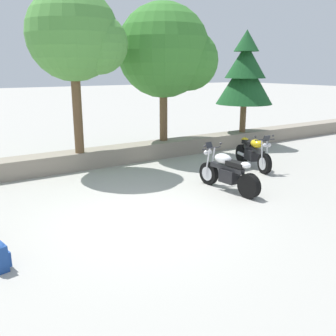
% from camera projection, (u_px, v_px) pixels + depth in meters
% --- Properties ---
extents(ground_plane, '(120.00, 120.00, 0.00)m').
position_uv_depth(ground_plane, '(140.00, 219.00, 7.98)').
color(ground_plane, '#A3A099').
extents(stone_wall, '(36.00, 0.80, 0.55)m').
position_uv_depth(stone_wall, '(67.00, 161.00, 11.80)').
color(stone_wall, gray).
rests_on(stone_wall, ground).
extents(motorcycle_white_centre, '(0.67, 2.07, 1.18)m').
position_uv_depth(motorcycle_white_centre, '(227.00, 173.00, 9.75)').
color(motorcycle_white_centre, black).
rests_on(motorcycle_white_centre, ground).
extents(motorcycle_yellow_far_right, '(0.87, 2.02, 1.18)m').
position_uv_depth(motorcycle_yellow_far_right, '(253.00, 153.00, 11.99)').
color(motorcycle_yellow_far_right, black).
rests_on(motorcycle_yellow_far_right, ground).
extents(rider_backpack, '(0.30, 0.33, 0.47)m').
position_uv_depth(rider_backpack, '(0.00, 256.00, 5.92)').
color(rider_backpack, navy).
rests_on(rider_backpack, ground).
extents(leafy_tree_far_left, '(2.81, 2.67, 4.84)m').
position_uv_depth(leafy_tree_far_left, '(78.00, 37.00, 10.88)').
color(leafy_tree_far_left, brown).
rests_on(leafy_tree_far_left, stone_wall).
extents(leafy_tree_mid_left, '(3.37, 3.21, 4.75)m').
position_uv_depth(leafy_tree_mid_left, '(169.00, 53.00, 12.98)').
color(leafy_tree_mid_left, brown).
rests_on(leafy_tree_mid_left, stone_wall).
extents(pine_tree_mid_right, '(2.26, 2.26, 4.01)m').
position_uv_depth(pine_tree_mid_right, '(245.00, 73.00, 14.92)').
color(pine_tree_mid_right, brown).
rests_on(pine_tree_mid_right, stone_wall).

